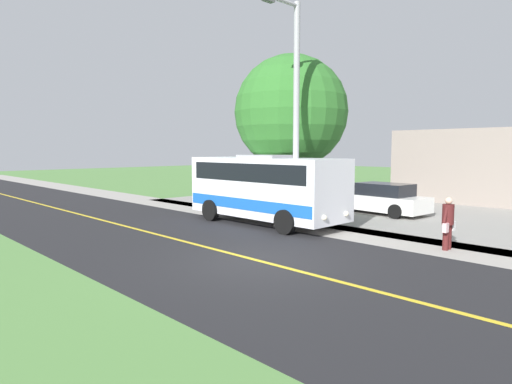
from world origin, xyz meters
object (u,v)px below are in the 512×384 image
shuttle_bus_front (266,186)px  street_light_pole (294,105)px  pedestrian_with_bags (448,222)px  tree_curbside (291,112)px  parked_car_near (382,199)px

shuttle_bus_front → street_light_pole: 3.42m
street_light_pole → pedestrian_with_bags: bearing=91.7°
street_light_pole → shuttle_bus_front: bearing=-71.4°
shuttle_bus_front → tree_curbside: bearing=-157.1°
street_light_pole → tree_curbside: (-2.51, -2.39, 0.02)m
tree_curbside → parked_car_near: bearing=134.3°
pedestrian_with_bags → tree_curbside: 9.56m
shuttle_bus_front → parked_car_near: bearing=162.5°
parked_car_near → tree_curbside: size_ratio=0.61×
shuttle_bus_front → pedestrian_with_bags: bearing=94.5°
street_light_pole → tree_curbside: street_light_pole is taller
street_light_pole → parked_car_near: 6.90m
shuttle_bus_front → street_light_pole: street_light_pole is taller
pedestrian_with_bags → tree_curbside: (-2.34, -8.41, 3.91)m
pedestrian_with_bags → street_light_pole: street_light_pole is taller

